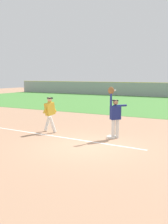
{
  "coord_description": "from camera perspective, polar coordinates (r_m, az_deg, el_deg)",
  "views": [
    {
      "loc": [
        4.95,
        -9.22,
        2.76
      ],
      "look_at": [
        -1.28,
        1.94,
        1.05
      ],
      "focal_mm": 43.83,
      "sensor_mm": 36.0,
      "label": 1
    }
  ],
  "objects": [
    {
      "name": "ground_plane",
      "position": [
        10.82,
        0.93,
        -7.16
      ],
      "size": [
        78.03,
        78.03,
        0.0
      ],
      "primitive_type": "plane",
      "color": "tan"
    },
    {
      "name": "chalk_foul_line",
      "position": [
        13.67,
        -11.37,
        -4.16
      ],
      "size": [
        11.98,
        0.83,
        0.01
      ],
      "primitive_type": "cube",
      "rotation": [
        0.0,
        0.0,
        -0.06
      ],
      "color": "white",
      "rests_on": "ground_plane"
    },
    {
      "name": "first_base",
      "position": [
        12.32,
        5.81,
        -5.17
      ],
      "size": [
        0.4,
        0.4,
        0.08
      ],
      "primitive_type": "cube",
      "rotation": [
        0.0,
        0.0,
        0.04
      ],
      "color": "white",
      "rests_on": "ground_plane"
    },
    {
      "name": "fielder",
      "position": [
        12.02,
        6.48,
        -0.27
      ],
      "size": [
        0.68,
        0.74,
        2.28
      ],
      "rotation": [
        0.0,
        0.0,
        2.4
      ],
      "color": "silver",
      "rests_on": "ground_plane"
    },
    {
      "name": "runner",
      "position": [
        13.42,
        -7.14,
        0.01
      ],
      "size": [
        0.76,
        0.84,
        1.72
      ],
      "rotation": [
        0.0,
        0.0,
        -0.25
      ],
      "color": "white",
      "rests_on": "ground_plane"
    },
    {
      "name": "baseball",
      "position": [
        11.91,
        6.45,
        4.5
      ],
      "size": [
        0.07,
        0.07,
        0.07
      ],
      "primitive_type": "sphere",
      "color": "white"
    },
    {
      "name": "parked_car_silver",
      "position": [
        43.05,
        3.45,
        4.84
      ],
      "size": [
        4.57,
        2.47,
        1.25
      ],
      "rotation": [
        0.0,
        0.0,
        0.1
      ],
      "color": "#B7B7BC",
      "rests_on": "ground_plane"
    },
    {
      "name": "parked_car_black",
      "position": [
        40.42,
        12.08,
        4.5
      ],
      "size": [
        4.55,
        2.41,
        1.25
      ],
      "rotation": [
        0.0,
        0.0,
        0.09
      ],
      "color": "black",
      "rests_on": "ground_plane"
    }
  ]
}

